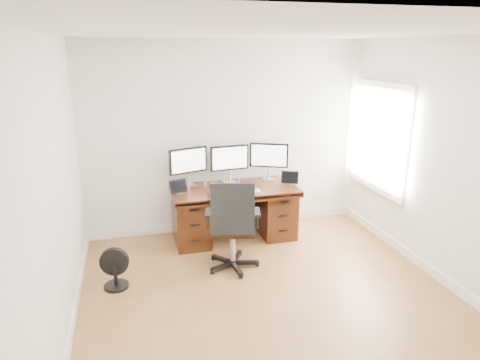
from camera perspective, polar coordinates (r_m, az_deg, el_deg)
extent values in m
plane|color=olive|center=(4.59, 5.02, -16.89)|extent=(4.50, 4.50, 0.00)
cube|color=white|center=(6.09, -1.82, 5.61)|extent=(4.00, 0.10, 2.70)
cube|color=white|center=(5.04, 27.41, 1.21)|extent=(0.10, 4.50, 2.70)
cube|color=white|center=(6.16, 18.08, 5.39)|extent=(0.04, 1.30, 1.50)
cube|color=white|center=(6.15, 17.92, 5.38)|extent=(0.01, 1.15, 1.35)
cube|color=#39190B|center=(5.83, -0.76, -1.27)|extent=(1.70, 0.80, 0.05)
cube|color=#39190B|center=(5.88, -6.56, -5.13)|extent=(0.45, 0.70, 0.70)
cube|color=#39190B|center=(6.15, 4.68, -4.05)|extent=(0.45, 0.70, 0.70)
cube|color=black|center=(6.18, -1.43, -2.41)|extent=(0.74, 0.03, 0.40)
cylinder|color=black|center=(5.34, -0.96, -11.03)|extent=(0.73, 0.73, 0.09)
cylinder|color=silver|center=(5.23, -0.97, -8.53)|extent=(0.06, 0.06, 0.43)
cube|color=black|center=(5.14, -0.99, -6.36)|extent=(0.62, 0.60, 0.08)
cube|color=black|center=(4.80, -0.98, -3.95)|extent=(0.49, 0.17, 0.59)
cube|color=black|center=(5.07, -4.30, -4.37)|extent=(0.12, 0.27, 0.03)
cube|color=black|center=(5.07, 2.30, -4.31)|extent=(0.12, 0.27, 0.03)
cylinder|color=black|center=(5.13, -16.14, -13.40)|extent=(0.27, 0.27, 0.03)
cylinder|color=black|center=(5.07, -16.26, -12.12)|extent=(0.05, 0.05, 0.23)
cylinder|color=black|center=(4.99, -16.42, -10.50)|extent=(0.33, 0.12, 0.32)
cube|color=silver|center=(5.97, -6.80, -0.65)|extent=(0.21, 0.19, 0.01)
cylinder|color=silver|center=(5.94, -6.83, 0.13)|extent=(0.04, 0.04, 0.18)
cube|color=black|center=(5.87, -6.92, 2.60)|extent=(0.54, 0.19, 0.35)
cube|color=white|center=(5.85, -6.84, 2.56)|extent=(0.48, 0.15, 0.30)
cube|color=silver|center=(6.07, -1.38, -0.23)|extent=(0.19, 0.15, 0.01)
cylinder|color=silver|center=(6.04, -1.38, 0.54)|extent=(0.04, 0.04, 0.18)
cube|color=black|center=(5.97, -1.40, 2.98)|extent=(0.55, 0.08, 0.35)
cube|color=white|center=(5.96, -1.34, 2.93)|extent=(0.50, 0.05, 0.30)
cube|color=silver|center=(6.22, 3.82, 0.18)|extent=(0.22, 0.20, 0.01)
cylinder|color=silver|center=(6.20, 3.83, 0.93)|extent=(0.04, 0.04, 0.18)
cube|color=black|center=(6.13, 3.88, 3.31)|extent=(0.51, 0.26, 0.35)
cube|color=white|center=(6.11, 3.86, 3.27)|extent=(0.46, 0.21, 0.30)
cube|color=silver|center=(5.64, -8.17, -1.74)|extent=(0.12, 0.11, 0.01)
cube|color=black|center=(5.62, -8.21, -0.84)|extent=(0.25, 0.14, 0.17)
cube|color=silver|center=(6.01, 6.66, -0.52)|extent=(0.12, 0.12, 0.01)
cube|color=black|center=(5.98, 6.69, 0.33)|extent=(0.25, 0.16, 0.17)
cube|color=white|center=(5.66, -0.35, -1.49)|extent=(0.34, 0.23, 0.01)
cube|color=silver|center=(5.69, 2.02, -1.45)|extent=(0.16, 0.16, 0.01)
cube|color=black|center=(5.56, -3.22, -1.90)|extent=(0.21, 0.14, 0.01)
cube|color=black|center=(5.82, -1.24, -0.98)|extent=(0.13, 0.08, 0.01)
cylinder|color=pink|center=(5.88, -4.69, -0.67)|extent=(0.02, 0.02, 0.05)
sphere|color=pink|center=(5.87, -4.70, -0.36)|extent=(0.03, 0.03, 0.03)
cylinder|color=brown|center=(5.91, -3.26, -0.56)|extent=(0.02, 0.02, 0.05)
sphere|color=brown|center=(5.89, -3.27, -0.25)|extent=(0.03, 0.03, 0.03)
cylinder|color=tan|center=(5.93, -2.12, -0.47)|extent=(0.02, 0.02, 0.05)
sphere|color=tan|center=(5.92, -2.12, -0.16)|extent=(0.03, 0.03, 0.03)
cylinder|color=#5984E8|center=(5.97, -0.22, -0.32)|extent=(0.02, 0.02, 0.05)
sphere|color=#5984E8|center=(5.96, -0.22, -0.01)|extent=(0.03, 0.03, 0.03)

